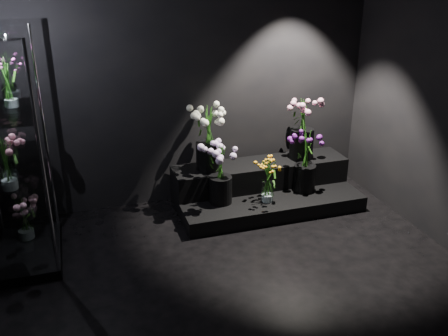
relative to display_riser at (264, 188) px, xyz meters
name	(u,v)px	position (x,y,z in m)	size (l,w,h in m)	color
floor	(253,302)	(-0.73, -1.61, -0.18)	(4.00, 4.00, 0.00)	black
wall_back	(188,75)	(-0.73, 0.39, 1.22)	(4.00, 4.00, 0.00)	black
display_riser	(264,188)	(0.00, 0.00, 0.00)	(1.95, 0.87, 0.43)	black
display_case	(12,154)	(-2.44, -0.39, 0.82)	(0.55, 0.91, 2.00)	black
bouquet_orange_bells	(268,180)	(-0.08, -0.29, 0.22)	(0.26, 0.26, 0.47)	white
bouquet_lilac	(221,170)	(-0.55, -0.16, 0.34)	(0.40, 0.40, 0.61)	black
bouquet_purple	(306,159)	(0.41, -0.16, 0.35)	(0.38, 0.38, 0.67)	black
bouquet_cream_roses	(209,135)	(-0.59, 0.12, 0.63)	(0.50, 0.50, 0.68)	black
bouquet_pink_roses	(303,125)	(0.48, 0.11, 0.65)	(0.39, 0.39, 0.69)	black
bouquet_case_pink	(6,162)	(-2.47, -0.60, 0.84)	(0.33, 0.33, 0.45)	white
bouquet_case_magenta	(8,82)	(-2.39, -0.26, 1.40)	(0.26, 0.26, 0.41)	white
bouquet_case_base_pink	(23,216)	(-2.46, -0.19, 0.15)	(0.41, 0.41, 0.44)	white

